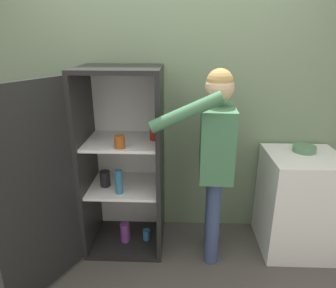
# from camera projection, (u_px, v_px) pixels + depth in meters

# --- Properties ---
(wall_back) EXTENTS (7.00, 0.06, 2.55)m
(wall_back) POSITION_uv_depth(u_px,v_px,m) (169.00, 101.00, 2.73)
(wall_back) COLOR gray
(wall_back) RESTS_ON ground_plane
(refrigerator) EXTENTS (1.03, 1.18, 1.61)m
(refrigerator) POSITION_uv_depth(u_px,v_px,m) (107.00, 167.00, 2.51)
(refrigerator) COLOR black
(refrigerator) RESTS_ON ground_plane
(person) EXTENTS (0.64, 0.59, 1.62)m
(person) POSITION_uv_depth(u_px,v_px,m) (215.00, 147.00, 2.34)
(person) COLOR #384770
(person) RESTS_ON ground_plane
(counter) EXTENTS (0.61, 0.59, 0.90)m
(counter) POSITION_uv_depth(u_px,v_px,m) (298.00, 202.00, 2.65)
(counter) COLOR white
(counter) RESTS_ON ground_plane
(bowl) EXTENTS (0.19, 0.19, 0.05)m
(bowl) POSITION_uv_depth(u_px,v_px,m) (304.00, 149.00, 2.57)
(bowl) COLOR #517F5B
(bowl) RESTS_ON counter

